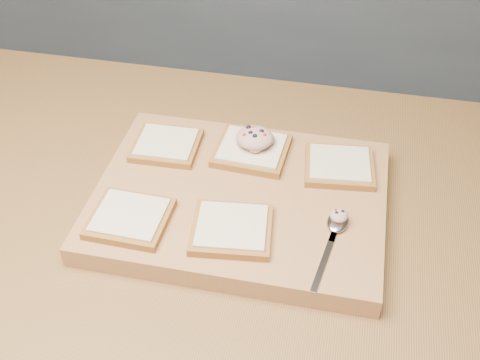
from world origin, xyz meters
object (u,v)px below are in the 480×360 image
(spoon, at_px, (336,227))
(tuna_salad_dollop, at_px, (255,138))
(cutting_board, at_px, (240,200))
(bread_far_center, at_px, (252,150))

(spoon, bearing_deg, tuna_salad_dollop, 134.82)
(cutting_board, distance_m, spoon, 0.17)
(cutting_board, bearing_deg, spoon, -18.13)
(spoon, bearing_deg, bread_far_center, 136.40)
(cutting_board, xyz_separation_m, bread_far_center, (-0.00, 0.10, 0.03))
(tuna_salad_dollop, xyz_separation_m, spoon, (0.15, -0.15, -0.03))
(cutting_board, relative_size, tuna_salad_dollop, 7.24)
(bread_far_center, relative_size, tuna_salad_dollop, 1.99)
(bread_far_center, bearing_deg, cutting_board, -89.89)
(bread_far_center, bearing_deg, spoon, -43.60)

